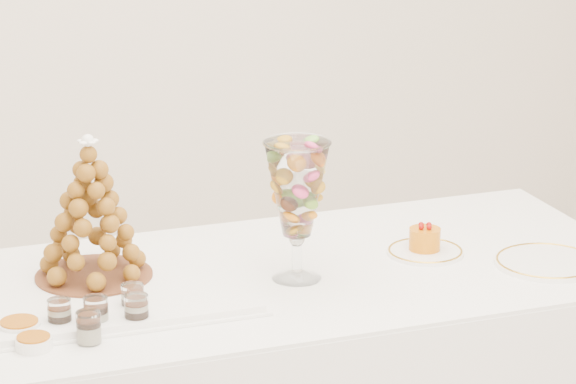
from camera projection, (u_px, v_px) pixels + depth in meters
name	position (u px, v px, depth m)	size (l,w,h in m)	color
lace_tray	(99.00, 290.00, 3.23)	(0.67, 0.50, 0.02)	white
macaron_vase	(297.00, 191.00, 3.27)	(0.16, 0.16, 0.35)	white
cake_plate	(425.00, 252.00, 3.50)	(0.20, 0.20, 0.01)	white
spare_plate	(547.00, 263.00, 3.43)	(0.26, 0.26, 0.01)	white
verrine_a	(60.00, 315.00, 3.03)	(0.05, 0.05, 0.07)	white
verrine_b	(96.00, 313.00, 3.03)	(0.06, 0.06, 0.07)	white
verrine_c	(133.00, 299.00, 3.12)	(0.05, 0.05, 0.07)	white
verrine_d	(89.00, 327.00, 2.96)	(0.05, 0.05, 0.07)	white
verrine_e	(136.00, 311.00, 3.05)	(0.05, 0.05, 0.07)	white
ramekin_back	(20.00, 328.00, 3.01)	(0.09, 0.09, 0.03)	white
ramekin_front	(34.00, 343.00, 2.94)	(0.08, 0.08, 0.03)	white
croquembouche	(91.00, 209.00, 3.24)	(0.29, 0.29, 0.35)	brown
mousse_cake	(425.00, 239.00, 3.50)	(0.08, 0.08, 0.07)	orange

